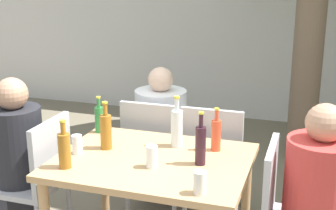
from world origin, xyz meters
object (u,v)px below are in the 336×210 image
(patio_chair_3, at_px, (214,157))
(dining_table_front, at_px, (153,173))
(water_bottle_0, at_px, (177,127))
(green_bottle_5, at_px, (99,119))
(person_seated_2, at_px, (164,140))
(amber_bottle_2, at_px, (106,131))
(drinking_glass_2, at_px, (77,144))
(drinking_glass_0, at_px, (200,183))
(drinking_glass_1, at_px, (152,157))
(amber_bottle_4, at_px, (64,149))
(patio_chair_2, at_px, (155,149))
(patio_chair_0, at_px, (38,175))
(soda_bottle_1, at_px, (216,134))
(wine_bottle_3, at_px, (201,144))
(person_seated_0, at_px, (8,170))

(patio_chair_3, bearing_deg, dining_table_front, 71.23)
(water_bottle_0, xyz_separation_m, green_bottle_5, (-0.59, 0.09, -0.03))
(patio_chair_3, distance_m, person_seated_2, 0.52)
(amber_bottle_2, relative_size, green_bottle_5, 1.20)
(amber_bottle_2, xyz_separation_m, drinking_glass_2, (-0.13, -0.13, -0.06))
(dining_table_front, height_order, drinking_glass_0, drinking_glass_0)
(drinking_glass_0, bearing_deg, drinking_glass_1, 145.63)
(amber_bottle_4, height_order, green_bottle_5, amber_bottle_4)
(patio_chair_2, relative_size, water_bottle_0, 2.76)
(patio_chair_0, relative_size, water_bottle_0, 2.76)
(patio_chair_2, relative_size, drinking_glass_1, 7.03)
(water_bottle_0, xyz_separation_m, soda_bottle_1, (0.25, 0.01, -0.02))
(wine_bottle_3, distance_m, drinking_glass_2, 0.76)
(water_bottle_0, bearing_deg, person_seated_0, -168.01)
(amber_bottle_2, bearing_deg, soda_bottle_1, 15.52)
(dining_table_front, relative_size, wine_bottle_3, 3.63)
(amber_bottle_2, bearing_deg, wine_bottle_3, -5.23)
(amber_bottle_4, bearing_deg, patio_chair_3, 55.50)
(patio_chair_0, distance_m, patio_chair_3, 1.24)
(drinking_glass_1, relative_size, drinking_glass_2, 1.09)
(water_bottle_0, height_order, soda_bottle_1, water_bottle_0)
(amber_bottle_2, distance_m, drinking_glass_1, 0.42)
(green_bottle_5, height_order, drinking_glass_0, green_bottle_5)
(drinking_glass_1, height_order, drinking_glass_2, drinking_glass_1)
(person_seated_2, distance_m, drinking_glass_0, 1.44)
(patio_chair_2, relative_size, drinking_glass_0, 7.56)
(patio_chair_3, height_order, person_seated_0, person_seated_0)
(water_bottle_0, bearing_deg, dining_table_front, -108.14)
(patio_chair_3, relative_size, soda_bottle_1, 3.31)
(drinking_glass_0, bearing_deg, amber_bottle_2, 149.62)
(wine_bottle_3, height_order, drinking_glass_1, wine_bottle_3)
(person_seated_2, relative_size, amber_bottle_4, 3.94)
(patio_chair_0, distance_m, green_bottle_5, 0.55)
(water_bottle_0, bearing_deg, patio_chair_2, 125.07)
(amber_bottle_4, xyz_separation_m, drinking_glass_1, (0.47, 0.16, -0.05))
(person_seated_0, distance_m, drinking_glass_0, 1.50)
(dining_table_front, bearing_deg, patio_chair_3, 71.23)
(patio_chair_3, bearing_deg, patio_chair_2, 0.00)
(drinking_glass_0, bearing_deg, drinking_glass_2, 161.38)
(patio_chair_2, bearing_deg, soda_bottle_1, 142.44)
(patio_chair_3, height_order, amber_bottle_4, amber_bottle_4)
(wine_bottle_3, xyz_separation_m, drinking_glass_2, (-0.76, -0.08, -0.06))
(patio_chair_0, relative_size, person_seated_0, 0.78)
(person_seated_0, bearing_deg, amber_bottle_4, 65.74)
(water_bottle_0, distance_m, drinking_glass_1, 0.37)
(person_seated_2, relative_size, drinking_glass_1, 8.68)
(patio_chair_2, xyz_separation_m, green_bottle_5, (-0.28, -0.35, 0.33))
(patio_chair_3, bearing_deg, drinking_glass_0, 98.29)
(amber_bottle_2, bearing_deg, person_seated_0, -174.97)
(soda_bottle_1, distance_m, drinking_glass_1, 0.47)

